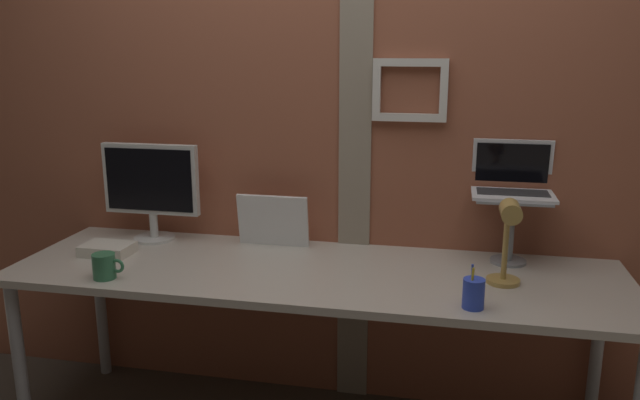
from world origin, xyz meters
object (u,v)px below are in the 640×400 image
(laptop, at_px, (512,180))
(pen_cup, at_px, (473,293))
(monitor, at_px, (151,184))
(desk_lamp, at_px, (508,234))
(whiteboard_panel, at_px, (273,221))
(coffee_mug, at_px, (105,266))

(laptop, bearing_deg, pen_cup, -105.37)
(monitor, distance_m, pen_cup, 1.46)
(monitor, relative_size, pen_cup, 2.86)
(monitor, height_order, pen_cup, monitor)
(laptop, relative_size, desk_lamp, 0.95)
(whiteboard_panel, distance_m, coffee_mug, 0.71)
(monitor, xyz_separation_m, coffee_mug, (0.04, -0.48, -0.20))
(laptop, height_order, whiteboard_panel, laptop)
(whiteboard_panel, relative_size, coffee_mug, 2.51)
(whiteboard_panel, bearing_deg, monitor, -178.01)
(monitor, bearing_deg, desk_lamp, -10.96)
(coffee_mug, bearing_deg, monitor, 95.19)
(pen_cup, bearing_deg, monitor, 160.45)
(whiteboard_panel, bearing_deg, laptop, 2.36)
(pen_cup, bearing_deg, whiteboard_panel, 148.49)
(monitor, distance_m, whiteboard_panel, 0.56)
(monitor, xyz_separation_m, laptop, (1.51, 0.06, 0.07))
(desk_lamp, bearing_deg, coffee_mug, -172.13)
(monitor, distance_m, desk_lamp, 1.50)
(whiteboard_panel, bearing_deg, coffee_mug, -134.75)
(laptop, relative_size, whiteboard_panel, 1.01)
(desk_lamp, bearing_deg, pen_cup, -119.77)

